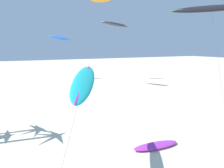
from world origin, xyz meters
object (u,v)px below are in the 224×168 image
(flying_kite_0, at_px, (211,8))
(flying_kite_2, at_px, (101,0))
(grounded_kite_0, at_px, (156,145))
(flying_kite_5, at_px, (114,24))
(flying_kite_3, at_px, (84,81))
(flying_kite_7, at_px, (60,38))

(flying_kite_0, bearing_deg, flying_kite_2, 84.43)
(grounded_kite_0, bearing_deg, flying_kite_5, 70.60)
(flying_kite_0, distance_m, flying_kite_5, 25.52)
(flying_kite_0, xyz_separation_m, grounded_kite_0, (-6.31, -0.48, -12.25))
(flying_kite_3, distance_m, flying_kite_7, 43.06)
(flying_kite_0, height_order, flying_kite_3, flying_kite_0)
(flying_kite_5, bearing_deg, flying_kite_0, -96.26)
(flying_kite_2, relative_size, grounded_kite_0, 4.58)
(flying_kite_0, distance_m, flying_kite_7, 40.60)
(flying_kite_0, relative_size, flying_kite_3, 1.71)
(flying_kite_7, bearing_deg, flying_kite_0, -82.31)
(flying_kite_5, distance_m, grounded_kite_0, 30.46)
(grounded_kite_0, bearing_deg, flying_kite_0, 4.36)
(flying_kite_0, xyz_separation_m, flying_kite_3, (-13.39, -1.88, -5.68))
(flying_kite_2, xyz_separation_m, flying_kite_5, (-0.50, -8.32, -6.46))
(flying_kite_7, height_order, grounded_kite_0, flying_kite_7)
(flying_kite_7, bearing_deg, flying_kite_3, -100.70)
(grounded_kite_0, bearing_deg, flying_kite_3, -168.85)
(flying_kite_2, distance_m, flying_kite_5, 10.55)
(flying_kite_3, bearing_deg, flying_kite_0, 7.98)
(flying_kite_2, relative_size, flying_kite_5, 1.41)
(flying_kite_3, distance_m, grounded_kite_0, 9.76)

